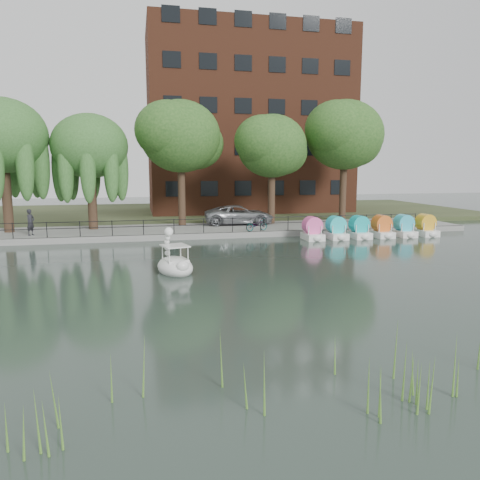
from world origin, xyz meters
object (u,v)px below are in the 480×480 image
object	(u,v)px
bicycle	(257,224)
pedestrian	(30,220)
minivan	(239,213)
swan_boat	(175,263)

from	to	relation	value
bicycle	pedestrian	xyz separation A→B (m)	(-14.94, 1.05, 0.49)
pedestrian	bicycle	bearing A→B (deg)	-65.82
minivan	swan_boat	size ratio (longest dim) A/B	2.28
bicycle	swan_boat	distance (m)	12.07
bicycle	swan_boat	world-z (taller)	swan_boat
minivan	swan_boat	distance (m)	15.44
minivan	bicycle	xyz separation A→B (m)	(0.39, -4.00, -0.35)
minivan	pedestrian	distance (m)	14.85
minivan	pedestrian	size ratio (longest dim) A/B	3.10
swan_boat	minivan	bearing A→B (deg)	51.89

